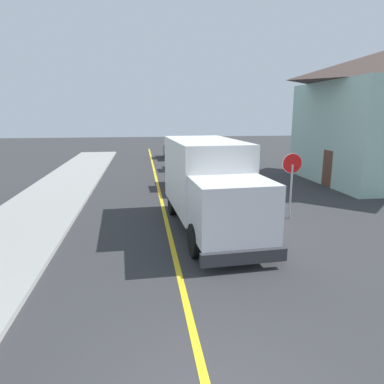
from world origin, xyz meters
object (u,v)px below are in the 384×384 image
Objects in this scene: parked_car_mid at (187,160)px; parked_car_far at (175,150)px; parked_car_near at (189,175)px; stop_sign at (292,173)px; box_truck at (209,181)px.

parked_car_far is at bearing 91.82° from parked_car_mid.
parked_car_near and parked_car_mid have the same top height.
stop_sign is (2.48, -12.74, 1.06)m from parked_car_mid.
parked_car_near is 7.22m from stop_sign.
box_truck is 13.41m from parked_car_mid.
parked_car_near is at bearing -92.23° from parked_car_far.
stop_sign is at bearing 9.90° from box_truck.
parked_car_near is at bearing -96.89° from parked_car_mid.
box_truck is 20.78m from parked_car_far.
parked_car_mid is at bearing -88.18° from parked_car_far.
box_truck is at bearing -94.15° from parked_car_mid.
stop_sign is at bearing -62.89° from parked_car_near.
stop_sign is at bearing -78.99° from parked_car_mid.
box_truck is at bearing -91.62° from parked_car_near.
box_truck is 1.66× the size of parked_car_mid.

